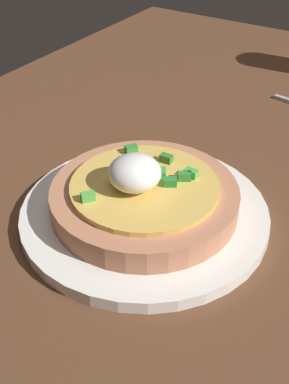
# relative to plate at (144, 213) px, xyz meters

# --- Properties ---
(dining_table) EXTENTS (1.17, 0.87, 0.02)m
(dining_table) POSITION_rel_plate_xyz_m (-0.06, 0.05, -0.02)
(dining_table) COLOR brown
(dining_table) RESTS_ON ground
(plate) EXTENTS (0.25, 0.25, 0.01)m
(plate) POSITION_rel_plate_xyz_m (0.00, 0.00, 0.00)
(plate) COLOR white
(plate) RESTS_ON dining_table
(pizza) EXTENTS (0.19, 0.19, 0.06)m
(pizza) POSITION_rel_plate_xyz_m (0.00, -0.00, 0.02)
(pizza) COLOR #BD7957
(pizza) RESTS_ON plate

